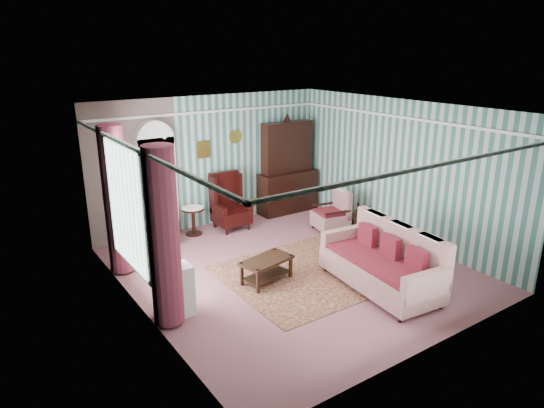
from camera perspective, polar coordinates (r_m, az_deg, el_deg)
floor at (r=8.93m, az=2.27°, el=-7.69°), size 6.00×6.00×0.00m
room_shell at (r=8.06m, az=-1.84°, el=4.63°), size 5.53×6.02×2.91m
bookcase at (r=10.29m, az=-13.30°, el=2.00°), size 0.80×0.28×2.24m
dresser_hutch at (r=11.68m, az=1.90°, el=4.66°), size 1.50×0.56×2.36m
wingback_left at (r=10.00m, az=-13.61°, el=-1.46°), size 0.76×0.80×1.25m
wingback_right at (r=10.70m, az=-4.87°, el=0.26°), size 0.76×0.80×1.25m
seated_woman at (r=10.01m, az=-13.59°, el=-1.65°), size 0.44×0.40×1.18m
round_side_table at (r=10.56m, az=-9.23°, el=-2.01°), size 0.50×0.50×0.60m
nest_table at (r=10.96m, az=9.89°, el=-1.47°), size 0.45×0.38×0.54m
plant_stand at (r=7.46m, az=-11.48°, el=-10.10°), size 0.55×0.35×0.80m
rug at (r=8.88m, az=5.00°, el=-7.85°), size 3.20×2.60×0.01m
sofa at (r=8.24m, az=12.64°, el=-6.53°), size 1.22×2.29×1.02m
floral_armchair at (r=10.67m, az=6.92°, el=-0.57°), size 0.95×0.89×0.99m
coffee_table at (r=8.40m, az=-0.64°, el=-7.80°), size 1.00×0.67×0.42m
potted_plant_a at (r=7.12m, az=-12.34°, el=-6.16°), size 0.42×0.39×0.41m
potted_plant_b at (r=7.33m, az=-12.01°, el=-5.24°), size 0.29×0.26×0.45m
potted_plant_c at (r=7.25m, az=-12.77°, el=-5.89°), size 0.27×0.27×0.38m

